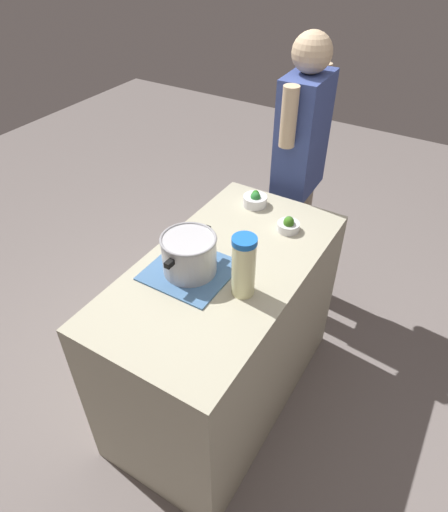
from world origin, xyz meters
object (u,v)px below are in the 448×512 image
(cooking_pot, at_px, (189,254))
(lemonade_pitcher, at_px, (244,266))
(broccoli_bowl_front, at_px, (255,200))
(person_cook, at_px, (298,173))
(broccoli_bowl_center, at_px, (288,225))

(cooking_pot, height_order, lemonade_pitcher, lemonade_pitcher)
(lemonade_pitcher, bearing_deg, broccoli_bowl_front, 23.95)
(cooking_pot, bearing_deg, broccoli_bowl_front, 1.21)
(cooking_pot, distance_m, person_cook, 1.02)
(lemonade_pitcher, height_order, broccoli_bowl_center, lemonade_pitcher)
(cooking_pot, relative_size, lemonade_pitcher, 1.12)
(lemonade_pitcher, bearing_deg, cooking_pot, 91.53)
(lemonade_pitcher, relative_size, broccoli_bowl_center, 2.53)
(cooking_pot, bearing_deg, broccoli_bowl_center, -24.92)
(lemonade_pitcher, bearing_deg, person_cook, 11.61)
(cooking_pot, xyz_separation_m, person_cook, (1.02, -0.05, -0.09))
(person_cook, bearing_deg, cooking_pot, 177.43)
(lemonade_pitcher, distance_m, person_cook, 1.04)
(broccoli_bowl_front, relative_size, person_cook, 0.07)
(broccoli_bowl_front, distance_m, person_cook, 0.42)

